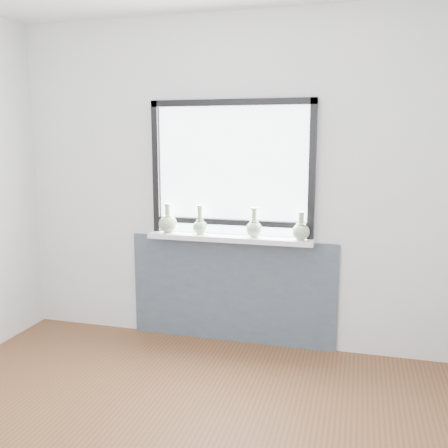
% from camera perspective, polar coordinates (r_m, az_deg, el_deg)
% --- Properties ---
extents(back_wall, '(3.60, 0.02, 2.60)m').
position_cam_1_polar(back_wall, '(3.96, 1.00, 4.62)').
color(back_wall, silver).
rests_on(back_wall, ground).
extents(apron_panel, '(1.70, 0.03, 0.86)m').
position_cam_1_polar(apron_panel, '(4.10, 0.86, -7.61)').
color(apron_panel, '#4A5762').
rests_on(apron_panel, ground).
extents(windowsill, '(1.32, 0.18, 0.04)m').
position_cam_1_polar(windowsill, '(3.93, 0.62, -1.63)').
color(windowsill, white).
rests_on(windowsill, apron_panel).
extents(window, '(1.30, 0.06, 1.05)m').
position_cam_1_polar(window, '(3.91, 0.87, 6.63)').
color(window, black).
rests_on(window, windowsill).
extents(vase_a, '(0.15, 0.15, 0.24)m').
position_cam_1_polar(vase_a, '(4.06, -6.41, 0.14)').
color(vase_a, '#A5BB94').
rests_on(vase_a, windowsill).
extents(vase_b, '(0.12, 0.12, 0.23)m').
position_cam_1_polar(vase_b, '(3.98, -2.75, -0.12)').
color(vase_b, '#A5BB94').
rests_on(vase_b, windowsill).
extents(vase_c, '(0.13, 0.13, 0.23)m').
position_cam_1_polar(vase_c, '(3.87, 3.46, -0.39)').
color(vase_c, '#A5BB94').
rests_on(vase_c, windowsill).
extents(vase_d, '(0.14, 0.14, 0.21)m').
position_cam_1_polar(vase_d, '(3.79, 8.77, -0.76)').
color(vase_d, '#A5BB94').
rests_on(vase_d, windowsill).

